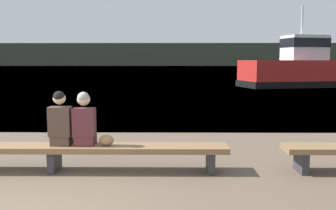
{
  "coord_description": "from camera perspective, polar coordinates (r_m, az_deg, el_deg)",
  "views": [
    {
      "loc": [
        2.0,
        -4.08,
        1.9
      ],
      "look_at": [
        1.9,
        5.23,
        0.81
      ],
      "focal_mm": 40.0,
      "sensor_mm": 36.0,
      "label": 1
    }
  ],
  "objects": [
    {
      "name": "tugboat_red",
      "position": [
        29.82,
        19.4,
        5.0
      ],
      "size": [
        9.2,
        5.36,
        6.0
      ],
      "rotation": [
        0.0,
        0.0,
        1.81
      ],
      "color": "red",
      "rests_on": "water_surface"
    },
    {
      "name": "bench_main",
      "position": [
        6.8,
        -16.95,
        -6.58
      ],
      "size": [
        6.01,
        0.55,
        0.46
      ],
      "color": "brown",
      "rests_on": "ground"
    },
    {
      "name": "water_surface",
      "position": [
        129.88,
        -0.27,
        5.86
      ],
      "size": [
        240.0,
        240.0,
        0.0
      ],
      "primitive_type": "plane",
      "color": "#386084",
      "rests_on": "ground"
    },
    {
      "name": "person_right",
      "position": [
        6.56,
        -12.62,
        -2.41
      ],
      "size": [
        0.37,
        0.39,
        0.93
      ],
      "color": "#56282D",
      "rests_on": "bench_main"
    },
    {
      "name": "person_left",
      "position": [
        6.67,
        -16.07,
        -2.37
      ],
      "size": [
        0.37,
        0.38,
        0.94
      ],
      "color": "#4C382D",
      "rests_on": "bench_main"
    },
    {
      "name": "far_shoreline",
      "position": [
        159.75,
        -0.11,
        7.67
      ],
      "size": [
        600.0,
        12.0,
        9.27
      ],
      "primitive_type": "cube",
      "color": "#424738",
      "rests_on": "ground"
    },
    {
      "name": "shopping_bag",
      "position": [
        6.53,
        -9.36,
        -5.31
      ],
      "size": [
        0.25,
        0.19,
        0.19
      ],
      "color": "#9E754C",
      "rests_on": "bench_main"
    }
  ]
}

